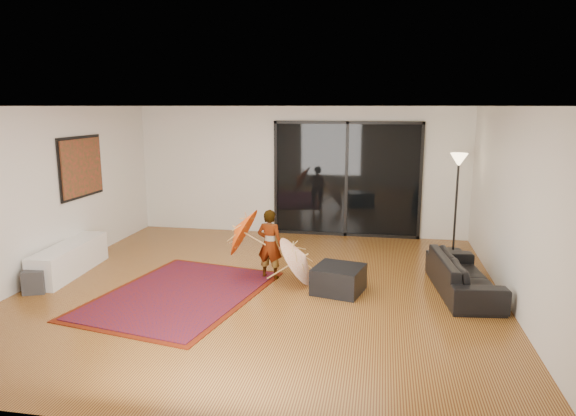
% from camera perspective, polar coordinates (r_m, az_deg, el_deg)
% --- Properties ---
extents(floor, '(7.00, 7.00, 0.00)m').
position_cam_1_polar(floor, '(7.83, -2.95, -8.93)').
color(floor, '#A16D2C').
rests_on(floor, ground).
extents(ceiling, '(7.00, 7.00, 0.00)m').
position_cam_1_polar(ceiling, '(7.34, -3.17, 11.25)').
color(ceiling, white).
rests_on(ceiling, wall_back).
extents(wall_back, '(7.00, 0.00, 7.00)m').
position_cam_1_polar(wall_back, '(10.86, 1.26, 4.13)').
color(wall_back, silver).
rests_on(wall_back, floor).
extents(wall_front, '(7.00, 0.00, 7.00)m').
position_cam_1_polar(wall_front, '(4.25, -14.24, -7.64)').
color(wall_front, silver).
rests_on(wall_front, floor).
extents(wall_left, '(0.00, 7.00, 7.00)m').
position_cam_1_polar(wall_left, '(8.95, -25.41, 1.49)').
color(wall_left, silver).
rests_on(wall_left, floor).
extents(wall_right, '(0.00, 7.00, 7.00)m').
position_cam_1_polar(wall_right, '(7.48, 24.01, -0.12)').
color(wall_right, silver).
rests_on(wall_right, floor).
extents(sliding_door, '(3.06, 0.07, 2.40)m').
position_cam_1_polar(sliding_door, '(10.74, 6.51, 3.17)').
color(sliding_door, black).
rests_on(sliding_door, wall_back).
extents(painting, '(0.04, 1.28, 1.08)m').
position_cam_1_polar(painting, '(9.71, -21.97, 4.24)').
color(painting, black).
rests_on(painting, wall_left).
extents(media_console, '(0.57, 1.81, 0.49)m').
position_cam_1_polar(media_console, '(9.14, -23.09, -5.22)').
color(media_console, white).
rests_on(media_console, floor).
extents(speaker, '(0.40, 0.40, 0.35)m').
position_cam_1_polar(speaker, '(8.49, -26.31, -7.27)').
color(speaker, '#424244').
rests_on(speaker, floor).
extents(persian_rug, '(2.59, 3.24, 0.02)m').
position_cam_1_polar(persian_rug, '(7.73, -11.87, -9.35)').
color(persian_rug, '#561607').
rests_on(persian_rug, floor).
extents(sofa, '(0.94, 1.94, 0.55)m').
position_cam_1_polar(sofa, '(7.99, 18.91, -7.05)').
color(sofa, black).
rests_on(sofa, floor).
extents(ottoman, '(0.82, 0.82, 0.39)m').
position_cam_1_polar(ottoman, '(7.67, 5.65, -7.88)').
color(ottoman, black).
rests_on(ottoman, floor).
extents(floor_lamp, '(0.32, 0.32, 1.85)m').
position_cam_1_polar(floor_lamp, '(9.96, 18.36, 3.56)').
color(floor_lamp, black).
rests_on(floor_lamp, floor).
extents(child, '(0.44, 0.33, 1.12)m').
position_cam_1_polar(child, '(8.12, -2.04, -4.03)').
color(child, '#999999').
rests_on(child, floor).
extents(parasol_orange, '(0.54, 0.82, 0.87)m').
position_cam_1_polar(parasol_orange, '(8.17, -5.90, -2.72)').
color(parasol_orange, '#E94D0C').
rests_on(parasol_orange, child).
extents(parasol_white, '(0.63, 0.84, 0.93)m').
position_cam_1_polar(parasol_white, '(7.89, 1.99, -4.90)').
color(parasol_white, white).
rests_on(parasol_white, floor).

